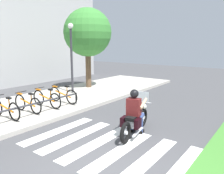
{
  "coord_description": "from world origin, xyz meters",
  "views": [
    {
      "loc": [
        -3.5,
        -3.1,
        2.76
      ],
      "look_at": [
        3.7,
        2.23,
        1.04
      ],
      "focal_mm": 36.37,
      "sensor_mm": 36.0,
      "label": 1
    }
  ],
  "objects_px": {
    "motorcycle": "(135,120)",
    "street_lamp": "(71,52)",
    "bicycle_2": "(5,108)",
    "bicycle_4": "(47,99)",
    "rider": "(135,109)",
    "bike_rack": "(25,107)",
    "bicycle_5": "(63,95)",
    "bicycle_3": "(28,103)",
    "tree_near_rack": "(88,33)"
  },
  "relations": [
    {
      "from": "motorcycle",
      "to": "street_lamp",
      "type": "height_order",
      "value": "street_lamp"
    },
    {
      "from": "bicycle_2",
      "to": "bicycle_4",
      "type": "height_order",
      "value": "bicycle_4"
    },
    {
      "from": "rider",
      "to": "bike_rack",
      "type": "bearing_deg",
      "value": 109.74
    },
    {
      "from": "rider",
      "to": "bicycle_5",
      "type": "height_order",
      "value": "rider"
    },
    {
      "from": "street_lamp",
      "to": "motorcycle",
      "type": "bearing_deg",
      "value": -115.33
    },
    {
      "from": "bike_rack",
      "to": "bicycle_3",
      "type": "bearing_deg",
      "value": 51.33
    },
    {
      "from": "bicycle_2",
      "to": "bicycle_5",
      "type": "bearing_deg",
      "value": -0.0
    },
    {
      "from": "bicycle_4",
      "to": "bicycle_5",
      "type": "height_order",
      "value": "bicycle_4"
    },
    {
      "from": "bicycle_2",
      "to": "bicycle_3",
      "type": "xyz_separation_m",
      "value": [
        0.89,
        -0.0,
        -0.01
      ]
    },
    {
      "from": "rider",
      "to": "street_lamp",
      "type": "xyz_separation_m",
      "value": [
        2.66,
        5.47,
        1.51
      ]
    },
    {
      "from": "bike_rack",
      "to": "tree_near_rack",
      "type": "relative_size",
      "value": 1.05
    },
    {
      "from": "motorcycle",
      "to": "street_lamp",
      "type": "bearing_deg",
      "value": 64.67
    },
    {
      "from": "bike_rack",
      "to": "street_lamp",
      "type": "bearing_deg",
      "value": 24.26
    },
    {
      "from": "street_lamp",
      "to": "bicycle_3",
      "type": "bearing_deg",
      "value": -160.67
    },
    {
      "from": "rider",
      "to": "bicycle_5",
      "type": "bearing_deg",
      "value": 78.04
    },
    {
      "from": "bicycle_3",
      "to": "bike_rack",
      "type": "xyz_separation_m",
      "value": [
        -0.44,
        -0.55,
        0.07
      ]
    },
    {
      "from": "bicycle_5",
      "to": "tree_near_rack",
      "type": "distance_m",
      "value": 4.8
    },
    {
      "from": "bicycle_5",
      "to": "bike_rack",
      "type": "distance_m",
      "value": 2.29
    },
    {
      "from": "motorcycle",
      "to": "bicycle_4",
      "type": "bearing_deg",
      "value": 90.92
    },
    {
      "from": "bicycle_5",
      "to": "street_lamp",
      "type": "relative_size",
      "value": 0.45
    },
    {
      "from": "bike_rack",
      "to": "rider",
      "type": "bearing_deg",
      "value": -70.26
    },
    {
      "from": "bicycle_5",
      "to": "tree_near_rack",
      "type": "relative_size",
      "value": 0.36
    },
    {
      "from": "bicycle_2",
      "to": "street_lamp",
      "type": "relative_size",
      "value": 0.46
    },
    {
      "from": "bicycle_2",
      "to": "street_lamp",
      "type": "xyz_separation_m",
      "value": [
        4.43,
        1.24,
        1.82
      ]
    },
    {
      "from": "motorcycle",
      "to": "rider",
      "type": "height_order",
      "value": "rider"
    },
    {
      "from": "bicycle_3",
      "to": "bicycle_5",
      "type": "distance_m",
      "value": 1.77
    },
    {
      "from": "bicycle_2",
      "to": "bicycle_3",
      "type": "distance_m",
      "value": 0.89
    },
    {
      "from": "street_lamp",
      "to": "bicycle_2",
      "type": "bearing_deg",
      "value": -164.33
    },
    {
      "from": "bicycle_3",
      "to": "tree_near_rack",
      "type": "bearing_deg",
      "value": 17.33
    },
    {
      "from": "motorcycle",
      "to": "tree_near_rack",
      "type": "distance_m",
      "value": 7.84
    },
    {
      "from": "bike_rack",
      "to": "tree_near_rack",
      "type": "height_order",
      "value": "tree_near_rack"
    },
    {
      "from": "rider",
      "to": "bicycle_3",
      "type": "height_order",
      "value": "rider"
    },
    {
      "from": "bike_rack",
      "to": "bicycle_5",
      "type": "bearing_deg",
      "value": 14.03
    },
    {
      "from": "bicycle_5",
      "to": "tree_near_rack",
      "type": "xyz_separation_m",
      "value": [
        3.49,
        1.64,
        2.86
      ]
    },
    {
      "from": "motorcycle",
      "to": "bicycle_4",
      "type": "distance_m",
      "value": 4.22
    },
    {
      "from": "bicycle_3",
      "to": "bicycle_4",
      "type": "height_order",
      "value": "bicycle_4"
    },
    {
      "from": "rider",
      "to": "tree_near_rack",
      "type": "relative_size",
      "value": 0.3
    },
    {
      "from": "tree_near_rack",
      "to": "motorcycle",
      "type": "bearing_deg",
      "value": -126.3
    },
    {
      "from": "bicycle_3",
      "to": "motorcycle",
      "type": "bearing_deg",
      "value": -77.27
    },
    {
      "from": "bicycle_4",
      "to": "bike_rack",
      "type": "bearing_deg",
      "value": -157.4
    },
    {
      "from": "bicycle_2",
      "to": "tree_near_rack",
      "type": "bearing_deg",
      "value": 14.95
    },
    {
      "from": "motorcycle",
      "to": "bike_rack",
      "type": "xyz_separation_m",
      "value": [
        -1.4,
        3.67,
        0.12
      ]
    },
    {
      "from": "street_lamp",
      "to": "tree_near_rack",
      "type": "distance_m",
      "value": 2.05
    },
    {
      "from": "bicycle_3",
      "to": "street_lamp",
      "type": "xyz_separation_m",
      "value": [
        3.54,
        1.24,
        1.83
      ]
    },
    {
      "from": "rider",
      "to": "bicycle_4",
      "type": "relative_size",
      "value": 0.84
    },
    {
      "from": "bicycle_5",
      "to": "bike_rack",
      "type": "xyz_separation_m",
      "value": [
        -2.22,
        -0.55,
        0.06
      ]
    },
    {
      "from": "bicycle_3",
      "to": "bike_rack",
      "type": "bearing_deg",
      "value": -128.67
    },
    {
      "from": "street_lamp",
      "to": "bicycle_4",
      "type": "bearing_deg",
      "value": -154.92
    },
    {
      "from": "motorcycle",
      "to": "bicycle_4",
      "type": "relative_size",
      "value": 1.26
    },
    {
      "from": "motorcycle",
      "to": "tree_near_rack",
      "type": "relative_size",
      "value": 0.44
    }
  ]
}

